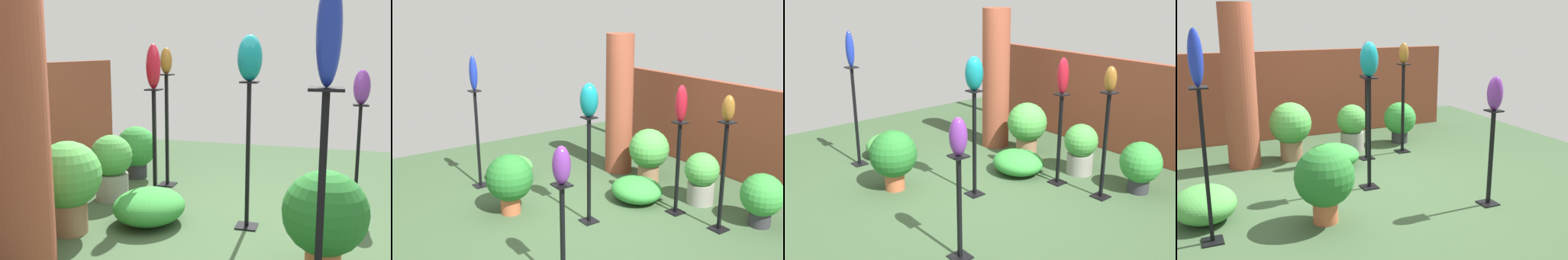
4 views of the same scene
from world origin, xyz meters
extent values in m
plane|color=#385133|center=(0.00, 0.00, 0.00)|extent=(8.00, 8.00, 0.00)
cube|color=brown|center=(0.00, 2.73, 0.76)|extent=(5.60, 0.12, 1.52)
cylinder|color=brown|center=(-1.19, 1.42, 1.14)|extent=(0.45, 0.45, 2.28)
cube|color=black|center=(1.19, 1.12, 0.01)|extent=(0.20, 0.20, 0.01)
cube|color=black|center=(1.19, 1.12, 0.69)|extent=(0.04, 0.04, 1.39)
cube|color=black|center=(1.19, 1.12, 1.38)|extent=(0.16, 0.16, 0.02)
cube|color=black|center=(0.09, -0.08, 0.01)|extent=(0.20, 0.20, 0.01)
cube|color=black|center=(0.09, -0.08, 0.70)|extent=(0.04, 0.04, 1.39)
cube|color=black|center=(0.09, -0.08, 1.38)|extent=(0.16, 0.16, 0.02)
cube|color=black|center=(0.54, 1.03, 0.01)|extent=(0.20, 0.20, 0.01)
cube|color=black|center=(0.54, 1.03, 0.63)|extent=(0.04, 0.04, 1.26)
cube|color=black|center=(0.54, 1.03, 1.26)|extent=(0.16, 0.16, 0.02)
cube|color=black|center=(1.12, -1.11, 0.01)|extent=(0.20, 0.20, 0.01)
cube|color=black|center=(1.12, -1.11, 0.55)|extent=(0.04, 0.04, 1.10)
cube|color=black|center=(1.12, -1.11, 1.09)|extent=(0.16, 0.16, 0.02)
cube|color=black|center=(-1.85, -0.76, 0.01)|extent=(0.20, 0.20, 0.01)
cube|color=black|center=(-1.85, -0.76, 0.75)|extent=(0.04, 0.04, 1.50)
cube|color=black|center=(-1.85, -0.76, 1.49)|extent=(0.16, 0.16, 0.02)
ellipsoid|color=brown|center=(1.19, 1.12, 1.55)|extent=(0.15, 0.14, 0.31)
ellipsoid|color=#0F727A|center=(0.09, -0.08, 1.60)|extent=(0.22, 0.23, 0.42)
ellipsoid|color=maroon|center=(0.54, 1.03, 1.50)|extent=(0.14, 0.16, 0.47)
ellipsoid|color=#6B2D8C|center=(1.12, -1.11, 1.29)|extent=(0.17, 0.18, 0.37)
ellipsoid|color=#192D9E|center=(-1.85, -0.76, 1.75)|extent=(0.13, 0.12, 0.51)
cylinder|color=gray|center=(0.51, 1.54, 0.15)|extent=(0.37, 0.37, 0.30)
sphere|color=#479942|center=(0.51, 1.54, 0.50)|extent=(0.48, 0.48, 0.48)
cylinder|color=#936B4C|center=(-0.50, 1.47, 0.14)|extent=(0.33, 0.33, 0.29)
sphere|color=#479942|center=(-0.50, 1.47, 0.55)|extent=(0.62, 0.62, 0.62)
cylinder|color=#B25B38|center=(-0.73, -0.79, 0.12)|extent=(0.26, 0.26, 0.23)
sphere|color=#236B28|center=(-0.73, -0.79, 0.50)|extent=(0.63, 0.63, 0.63)
cylinder|color=#2D2D33|center=(1.41, 1.63, 0.09)|extent=(0.27, 0.27, 0.19)
sphere|color=#338C38|center=(1.41, 1.63, 0.42)|extent=(0.54, 0.54, 0.54)
ellipsoid|color=#479942|center=(-1.87, -0.24, 0.19)|extent=(0.66, 0.73, 0.37)
ellipsoid|color=#338C38|center=(-0.06, 0.86, 0.17)|extent=(0.76, 0.70, 0.33)
camera|label=1|loc=(-4.03, -0.78, 1.66)|focal=42.00mm
camera|label=2|loc=(4.49, -3.16, 2.70)|focal=42.00mm
camera|label=3|loc=(4.31, -3.51, 2.62)|focal=42.00mm
camera|label=4|loc=(-2.09, -5.01, 2.11)|focal=42.00mm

